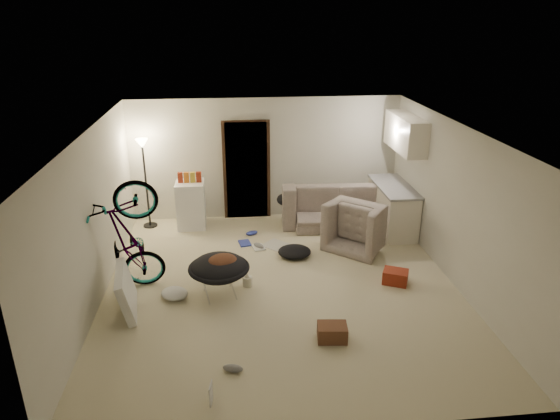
{
  "coord_description": "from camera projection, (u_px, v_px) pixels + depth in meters",
  "views": [
    {
      "loc": [
        -0.74,
        -6.9,
        4.06
      ],
      "look_at": [
        0.04,
        0.6,
        1.06
      ],
      "focal_mm": 32.0,
      "sensor_mm": 36.0,
      "label": 1
    }
  ],
  "objects": [
    {
      "name": "book_asset",
      "position": [
        210.0,
        407.0,
        5.49
      ],
      "size": [
        0.27,
        0.22,
        0.02
      ],
      "primitive_type": "imported",
      "rotation": [
        0.0,
        0.0,
        1.41
      ],
      "color": "maroon",
      "rests_on": "floor"
    },
    {
      "name": "floor_lamp",
      "position": [
        144.0,
        164.0,
        9.69
      ],
      "size": [
        0.28,
        0.28,
        1.81
      ],
      "color": "black",
      "rests_on": "floor"
    },
    {
      "name": "sofa_drape",
      "position": [
        290.0,
        199.0,
        10.06
      ],
      "size": [
        0.6,
        0.51,
        0.28
      ],
      "primitive_type": "ellipsoid",
      "rotation": [
        0.0,
        0.0,
        -0.1
      ],
      "color": "black",
      "rests_on": "sofa"
    },
    {
      "name": "sofa",
      "position": [
        336.0,
        207.0,
        10.23
      ],
      "size": [
        2.29,
        1.0,
        0.66
      ],
      "primitive_type": "imported",
      "rotation": [
        0.0,
        0.0,
        3.09
      ],
      "color": "#3B433B",
      "rests_on": "floor"
    },
    {
      "name": "wall_back",
      "position": [
        266.0,
        159.0,
        10.27
      ],
      "size": [
        5.5,
        0.02,
        2.5
      ],
      "primitive_type": "cube",
      "color": "beige",
      "rests_on": "floor"
    },
    {
      "name": "clothes_lump_b",
      "position": [
        294.0,
        219.0,
        10.33
      ],
      "size": [
        0.59,
        0.54,
        0.15
      ],
      "primitive_type": "ellipsoid",
      "rotation": [
        0.0,
        0.0,
        0.27
      ],
      "color": "black",
      "rests_on": "floor"
    },
    {
      "name": "shoe_0",
      "position": [
        252.0,
        233.0,
        9.74
      ],
      "size": [
        0.26,
        0.17,
        0.09
      ],
      "primitive_type": "ellipsoid",
      "rotation": [
        0.0,
        0.0,
        0.33
      ],
      "color": "#293797",
      "rests_on": "floor"
    },
    {
      "name": "floor",
      "position": [
        281.0,
        286.0,
        7.96
      ],
      "size": [
        5.5,
        6.0,
        0.02
      ],
      "primitive_type": "cube",
      "color": "beige",
      "rests_on": "ground"
    },
    {
      "name": "drink_case_a",
      "position": [
        332.0,
        332.0,
        6.61
      ],
      "size": [
        0.42,
        0.32,
        0.22
      ],
      "primitive_type": "cube",
      "rotation": [
        0.0,
        0.0,
        -0.11
      ],
      "color": "brown",
      "rests_on": "floor"
    },
    {
      "name": "doorway",
      "position": [
        247.0,
        170.0,
        10.28
      ],
      "size": [
        0.85,
        0.1,
        2.04
      ],
      "primitive_type": "cube",
      "color": "black",
      "rests_on": "floor"
    },
    {
      "name": "wall_left",
      "position": [
        92.0,
        221.0,
        7.22
      ],
      "size": [
        0.02,
        6.0,
        2.5
      ],
      "primitive_type": "cube",
      "color": "beige",
      "rests_on": "floor"
    },
    {
      "name": "wall_right",
      "position": [
        457.0,
        206.0,
        7.76
      ],
      "size": [
        0.02,
        6.0,
        2.5
      ],
      "primitive_type": "cube",
      "color": "beige",
      "rests_on": "floor"
    },
    {
      "name": "clothes_lump_a",
      "position": [
        294.0,
        252.0,
        8.87
      ],
      "size": [
        0.61,
        0.53,
        0.19
      ],
      "primitive_type": "ellipsoid",
      "rotation": [
        0.0,
        0.0,
        -0.05
      ],
      "color": "black",
      "rests_on": "floor"
    },
    {
      "name": "drink_case_b",
      "position": [
        395.0,
        277.0,
        7.99
      ],
      "size": [
        0.47,
        0.42,
        0.22
      ],
      "primitive_type": "cube",
      "rotation": [
        0.0,
        0.0,
        -0.44
      ],
      "color": "maroon",
      "rests_on": "floor"
    },
    {
      "name": "clothes_lump_c",
      "position": [
        174.0,
        293.0,
        7.61
      ],
      "size": [
        0.57,
        0.56,
        0.13
      ],
      "primitive_type": "ellipsoid",
      "rotation": [
        0.0,
        0.0,
        -0.68
      ],
      "color": "silver",
      "rests_on": "floor"
    },
    {
      "name": "snack_box_2",
      "position": [
        193.0,
        179.0,
        9.8
      ],
      "size": [
        0.11,
        0.09,
        0.3
      ],
      "primitive_type": "cube",
      "rotation": [
        0.0,
        0.0,
        0.22
      ],
      "color": "gold",
      "rests_on": "mini_fridge"
    },
    {
      "name": "wall_front",
      "position": [
        315.0,
        332.0,
        4.71
      ],
      "size": [
        5.5,
        0.02,
        2.5
      ],
      "primitive_type": "cube",
      "color": "beige",
      "rests_on": "floor"
    },
    {
      "name": "book_blue",
      "position": [
        245.0,
        243.0,
        9.38
      ],
      "size": [
        0.25,
        0.31,
        0.03
      ],
      "primitive_type": "cube",
      "rotation": [
        0.0,
        0.0,
        0.18
      ],
      "color": "#293797",
      "rests_on": "floor"
    },
    {
      "name": "door_trim",
      "position": [
        247.0,
        171.0,
        10.26
      ],
      "size": [
        0.97,
        0.04,
        2.1
      ],
      "primitive_type": "cube",
      "color": "#351F12",
      "rests_on": "floor"
    },
    {
      "name": "tv_box",
      "position": [
        126.0,
        291.0,
        7.19
      ],
      "size": [
        0.39,
        0.99,
        0.65
      ],
      "primitive_type": "cube",
      "rotation": [
        0.0,
        -0.21,
        0.16
      ],
      "color": "silver",
      "rests_on": "floor"
    },
    {
      "name": "snack_box_3",
      "position": [
        199.0,
        179.0,
        9.81
      ],
      "size": [
        0.1,
        0.08,
        0.3
      ],
      "primitive_type": "cube",
      "rotation": [
        0.0,
        0.0,
        -0.07
      ],
      "color": "maroon",
      "rests_on": "mini_fridge"
    },
    {
      "name": "snack_box_0",
      "position": [
        180.0,
        180.0,
        9.77
      ],
      "size": [
        0.11,
        0.08,
        0.3
      ],
      "primitive_type": "cube",
      "rotation": [
        0.0,
        0.0,
        0.1
      ],
      "color": "maroon",
      "rests_on": "mini_fridge"
    },
    {
      "name": "juicer",
      "position": [
        247.0,
        280.0,
        7.92
      ],
      "size": [
        0.16,
        0.16,
        0.22
      ],
      "color": "beige",
      "rests_on": "floor"
    },
    {
      "name": "armchair",
      "position": [
        362.0,
        228.0,
        9.24
      ],
      "size": [
        1.36,
        1.35,
        0.67
      ],
      "primitive_type": "imported",
      "rotation": [
        0.0,
        0.0,
        2.43
      ],
      "color": "#3B433B",
      "rests_on": "floor"
    },
    {
      "name": "saucer_chair",
      "position": [
        219.0,
        273.0,
        7.54
      ],
      "size": [
        0.93,
        0.93,
        0.66
      ],
      "color": "silver",
      "rests_on": "floor"
    },
    {
      "name": "newspaper",
      "position": [
        278.0,
        246.0,
        9.31
      ],
      "size": [
        0.66,
        0.66,
        0.01
      ],
      "primitive_type": "cube",
      "rotation": [
        0.0,
        0.0,
        0.8
      ],
      "color": "beige",
      "rests_on": "floor"
    },
    {
      "name": "counter_top",
      "position": [
        394.0,
        187.0,
        9.71
      ],
      "size": [
        0.64,
        1.54,
        0.04
      ],
      "primitive_type": "cube",
      "color": "gray",
      "rests_on": "kitchen_counter"
    },
    {
      "name": "bicycle",
      "position": [
        132.0,
        262.0,
        7.65
      ],
      "size": [
        1.96,
        1.01,
        1.09
      ],
      "primitive_type": "imported",
      "rotation": [
        0.0,
        -0.17,
        1.68
      ],
      "color": "black",
      "rests_on": "floor"
    },
    {
      "name": "mini_fridge",
      "position": [
        191.0,
        205.0,
        9.99
      ],
      "size": [
        0.56,
        0.56,
        0.94
      ],
      "primitive_type": "cube",
      "rotation": [
        0.0,
        0.0,
        0.01
      ],
      "color": "white",
      "rests_on": "floor"
    },
    {
      "name": "hoodie",
      "position": [
        222.0,
        262.0,
        7.44
      ],
      "size": [
        0.61,
        0.57,
        0.22
      ],
      "primitive_type": "ellipsoid",
      "rotation": [
        0.0,
        0.0,
        0.46
      ],
      "color": "#4B2919",
      "rests_on": "saucer_chair"
    },
    {
      "name": "shoe_3",
      "position": [
        233.0,
        368.0,
        6.04
      ],
      "size": [
        0.27,
        0.17,
        0.09
      ],
      "primitive_type": "ellipsoid",
      "rotation": [
        0.0,
        0.0,
        -0.27
      ],
      "color": "slate",
      "rests_on": "floor"
    },
    {
      "name": "book_white",
      "position": [
        259.0,
        247.0,
        9.22
      ],
      "size": [
        0.26,
        0.31,
        0.03
      ],
      "primitive_type": "cube",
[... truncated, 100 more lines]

